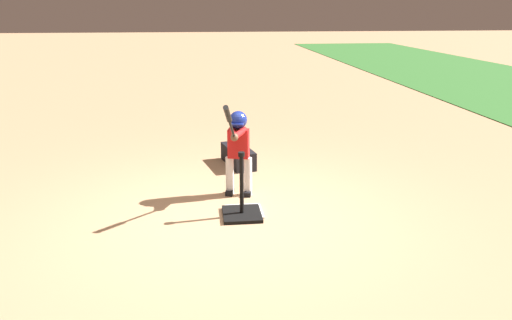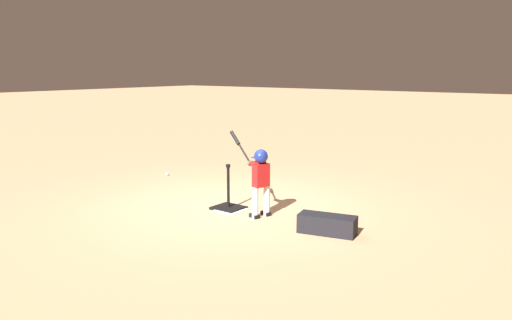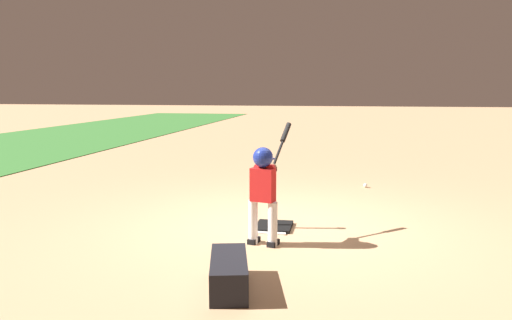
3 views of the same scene
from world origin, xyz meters
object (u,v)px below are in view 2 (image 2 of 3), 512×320
at_px(batting_tee, 228,204).
at_px(batter_child, 260,174).
at_px(baseball, 167,174).
at_px(equipment_bag, 327,224).

distance_m(batting_tee, batter_child, 0.92).
bearing_deg(batter_child, baseball, -19.50).
bearing_deg(batter_child, equipment_bag, 175.58).
bearing_deg(batting_tee, baseball, -23.39).
xyz_separation_m(batter_child, baseball, (3.56, -1.26, -0.68)).
xyz_separation_m(batter_child, equipment_bag, (-1.32, 0.10, -0.57)).
bearing_deg(equipment_bag, batting_tee, -16.73).
bearing_deg(batting_tee, batter_child, 178.79).
height_order(batter_child, baseball, batter_child).
height_order(baseball, equipment_bag, equipment_bag).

